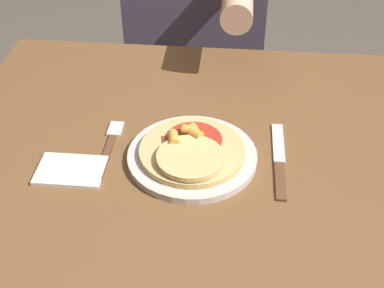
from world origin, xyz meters
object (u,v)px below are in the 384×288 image
(fork, at_px, (110,145))
(knife, at_px, (279,161))
(plate, at_px, (192,158))
(dining_table, at_px, (211,204))
(person_diner, at_px, (197,17))
(pizza, at_px, (191,152))

(fork, height_order, knife, same)
(plate, bearing_deg, fork, 169.82)
(knife, bearing_deg, fork, 176.92)
(fork, distance_m, knife, 0.33)
(dining_table, relative_size, fork, 6.05)
(plate, relative_size, fork, 1.39)
(dining_table, distance_m, person_diner, 0.69)
(pizza, distance_m, person_diner, 0.69)
(dining_table, height_order, pizza, pizza)
(plate, height_order, fork, plate)
(dining_table, bearing_deg, plate, -174.41)
(fork, bearing_deg, knife, -3.08)
(plate, distance_m, person_diner, 0.69)
(pizza, bearing_deg, knife, 5.32)
(fork, relative_size, knife, 0.80)
(person_diner, bearing_deg, pizza, -85.99)
(dining_table, bearing_deg, pizza, -169.52)
(person_diner, bearing_deg, dining_table, -82.65)
(knife, height_order, person_diner, person_diner)
(knife, bearing_deg, dining_table, -176.35)
(pizza, xyz_separation_m, fork, (-0.16, 0.03, -0.02))
(pizza, distance_m, knife, 0.17)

